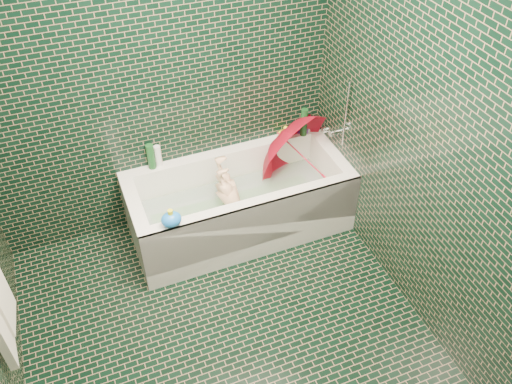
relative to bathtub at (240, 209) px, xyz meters
name	(u,v)px	position (x,y,z in m)	size (l,w,h in m)	color
floor	(231,345)	(-0.45, -1.01, -0.21)	(2.80, 2.80, 0.00)	black
wall_back	(157,81)	(-0.45, 0.39, 1.04)	(2.80, 2.80, 0.00)	black
wall_right	(434,152)	(0.85, -1.01, 1.04)	(2.80, 2.80, 0.00)	black
bathtub	(240,209)	(0.00, 0.00, 0.00)	(1.70, 0.75, 0.55)	white
bath_mat	(239,213)	(0.00, 0.02, -0.06)	(1.35, 0.47, 0.01)	green
water	(239,199)	(0.00, 0.02, 0.09)	(1.48, 0.53, 0.00)	silver
faucet	(337,128)	(0.81, 0.01, 0.56)	(0.18, 0.19, 0.55)	silver
child	(234,204)	(-0.06, -0.03, 0.10)	(0.29, 0.19, 0.81)	beige
umbrella	(304,157)	(0.56, 0.05, 0.32)	(0.67, 0.67, 0.59)	red
soap_bottle_a	(314,130)	(0.80, 0.34, 0.34)	(0.09, 0.09, 0.24)	white
soap_bottle_b	(303,134)	(0.68, 0.32, 0.34)	(0.09, 0.09, 0.21)	#59207B
soap_bottle_c	(310,130)	(0.77, 0.34, 0.34)	(0.12, 0.12, 0.16)	#14471C
bottle_right_tall	(304,122)	(0.68, 0.31, 0.46)	(0.06, 0.06, 0.24)	#14471C
bottle_right_pump	(308,122)	(0.73, 0.33, 0.43)	(0.05, 0.05, 0.19)	silver
bottle_left_tall	(151,157)	(-0.58, 0.35, 0.44)	(0.06, 0.06, 0.21)	#14471C
bottle_left_short	(158,156)	(-0.52, 0.36, 0.43)	(0.05, 0.05, 0.18)	white
rubber_duck	(283,132)	(0.52, 0.35, 0.38)	(0.11, 0.09, 0.09)	yellow
bath_toy	(171,219)	(-0.61, -0.32, 0.40)	(0.17, 0.16, 0.14)	blue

